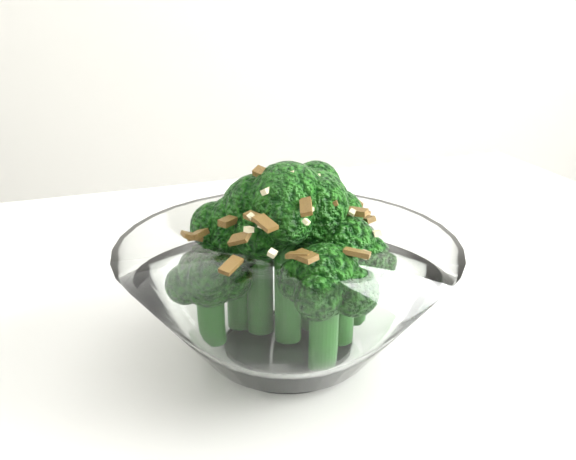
{
  "coord_description": "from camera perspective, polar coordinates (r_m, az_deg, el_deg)",
  "views": [
    {
      "loc": [
        0.25,
        -0.52,
        1.02
      ],
      "look_at": [
        0.21,
        -0.09,
        0.85
      ],
      "focal_mm": 40.0,
      "sensor_mm": 36.0,
      "label": 1
    }
  ],
  "objects": [
    {
      "name": "broccoli_dish",
      "position": [
        0.48,
        0.04,
        -4.9
      ],
      "size": [
        0.25,
        0.25,
        0.15
      ],
      "color": "white",
      "rests_on": "table"
    },
    {
      "name": "table",
      "position": [
        0.58,
        -8.08,
        -14.47
      ],
      "size": [
        1.43,
        1.23,
        0.75
      ],
      "color": "white",
      "rests_on": "ground"
    }
  ]
}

